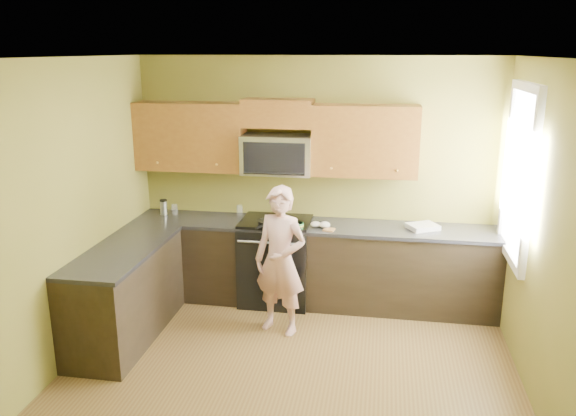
% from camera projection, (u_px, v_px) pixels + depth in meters
% --- Properties ---
extents(floor, '(4.00, 4.00, 0.00)m').
position_uv_depth(floor, '(286.00, 384.00, 4.89)').
color(floor, brown).
rests_on(floor, ground).
extents(ceiling, '(4.00, 4.00, 0.00)m').
position_uv_depth(ceiling, '(285.00, 58.00, 4.16)').
color(ceiling, white).
rests_on(ceiling, ground).
extents(wall_back, '(4.00, 0.00, 4.00)m').
position_uv_depth(wall_back, '(316.00, 179.00, 6.43)').
color(wall_back, olive).
rests_on(wall_back, ground).
extents(wall_front, '(4.00, 0.00, 4.00)m').
position_uv_depth(wall_front, '(211.00, 368.00, 2.63)').
color(wall_front, olive).
rests_on(wall_front, ground).
extents(wall_left, '(0.00, 4.00, 4.00)m').
position_uv_depth(wall_left, '(53.00, 222.00, 4.85)').
color(wall_left, olive).
rests_on(wall_left, ground).
extents(wall_right, '(0.00, 4.00, 4.00)m').
position_uv_depth(wall_right, '(554.00, 248.00, 4.21)').
color(wall_right, olive).
rests_on(wall_right, ground).
extents(cabinet_back_run, '(4.00, 0.60, 0.88)m').
position_uv_depth(cabinet_back_run, '(312.00, 265.00, 6.38)').
color(cabinet_back_run, black).
rests_on(cabinet_back_run, floor).
extents(cabinet_left_run, '(0.60, 1.60, 0.88)m').
position_uv_depth(cabinet_left_run, '(125.00, 295.00, 5.61)').
color(cabinet_left_run, black).
rests_on(cabinet_left_run, floor).
extents(countertop_back, '(4.00, 0.62, 0.04)m').
position_uv_depth(countertop_back, '(312.00, 226.00, 6.25)').
color(countertop_back, black).
rests_on(countertop_back, cabinet_back_run).
extents(countertop_left, '(0.62, 1.60, 0.04)m').
position_uv_depth(countertop_left, '(123.00, 250.00, 5.49)').
color(countertop_left, black).
rests_on(countertop_left, cabinet_left_run).
extents(stove, '(0.76, 0.65, 0.95)m').
position_uv_depth(stove, '(276.00, 261.00, 6.42)').
color(stove, black).
rests_on(stove, floor).
extents(microwave, '(0.76, 0.40, 0.42)m').
position_uv_depth(microwave, '(278.00, 173.00, 6.27)').
color(microwave, silver).
rests_on(microwave, wall_back).
extents(upper_cab_left, '(1.22, 0.33, 0.75)m').
position_uv_depth(upper_cab_left, '(192.00, 170.00, 6.47)').
color(upper_cab_left, brown).
rests_on(upper_cab_left, wall_back).
extents(upper_cab_right, '(1.12, 0.33, 0.75)m').
position_uv_depth(upper_cab_right, '(364.00, 176.00, 6.16)').
color(upper_cab_right, brown).
rests_on(upper_cab_right, wall_back).
extents(upper_cab_over_mw, '(0.76, 0.33, 0.30)m').
position_uv_depth(upper_cab_over_mw, '(278.00, 113.00, 6.13)').
color(upper_cab_over_mw, brown).
rests_on(upper_cab_over_mw, wall_back).
extents(window, '(0.06, 1.06, 1.66)m').
position_uv_depth(window, '(520.00, 174.00, 5.27)').
color(window, white).
rests_on(window, wall_right).
extents(woman, '(0.63, 0.51, 1.50)m').
position_uv_depth(woman, '(280.00, 261.00, 5.64)').
color(woman, '#D27169').
rests_on(woman, floor).
extents(frying_pan, '(0.37, 0.48, 0.05)m').
position_uv_depth(frying_pan, '(269.00, 225.00, 6.11)').
color(frying_pan, black).
rests_on(frying_pan, stove).
extents(butter_tub, '(0.15, 0.15, 0.08)m').
position_uv_depth(butter_tub, '(299.00, 228.00, 6.09)').
color(butter_tub, '#D6DE3A').
rests_on(butter_tub, countertop_back).
extents(toast_slice, '(0.13, 0.13, 0.01)m').
position_uv_depth(toast_slice, '(329.00, 230.00, 6.03)').
color(toast_slice, '#B27F47').
rests_on(toast_slice, countertop_back).
extents(napkin_a, '(0.14, 0.15, 0.06)m').
position_uv_depth(napkin_a, '(316.00, 224.00, 6.13)').
color(napkin_a, silver).
rests_on(napkin_a, countertop_back).
extents(napkin_b, '(0.13, 0.14, 0.07)m').
position_uv_depth(napkin_b, '(325.00, 225.00, 6.11)').
color(napkin_b, silver).
rests_on(napkin_b, countertop_back).
extents(dish_towel, '(0.38, 0.35, 0.05)m').
position_uv_depth(dish_towel, '(423.00, 227.00, 6.08)').
color(dish_towel, silver).
rests_on(dish_towel, countertop_back).
extents(travel_mug, '(0.09, 0.09, 0.18)m').
position_uv_depth(travel_mug, '(164.00, 214.00, 6.62)').
color(travel_mug, silver).
rests_on(travel_mug, countertop_back).
extents(glass_a, '(0.09, 0.09, 0.12)m').
position_uv_depth(glass_a, '(175.00, 209.00, 6.59)').
color(glass_a, silver).
rests_on(glass_a, countertop_back).
extents(glass_b, '(0.09, 0.09, 0.12)m').
position_uv_depth(glass_b, '(240.00, 210.00, 6.55)').
color(glass_b, silver).
rests_on(glass_b, countertop_back).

